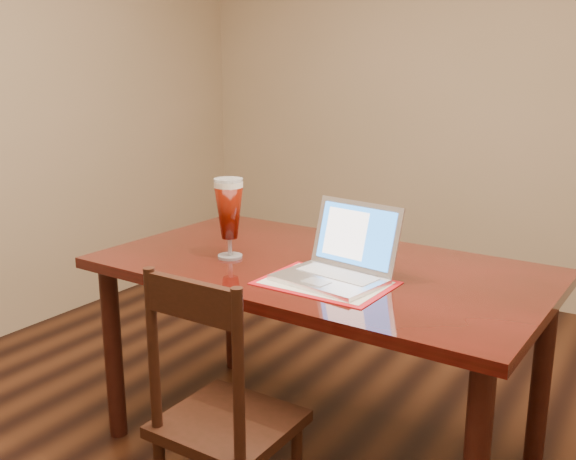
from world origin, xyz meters
The scene contains 2 objects.
dining_table centered at (-0.12, 0.32, 0.71)m, with size 1.74×1.02×1.11m.
dining_chair centered at (-0.11, -0.31, 0.45)m, with size 0.41×0.39×0.95m.
Camera 1 is at (1.03, -1.75, 1.52)m, focal length 40.00 mm.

